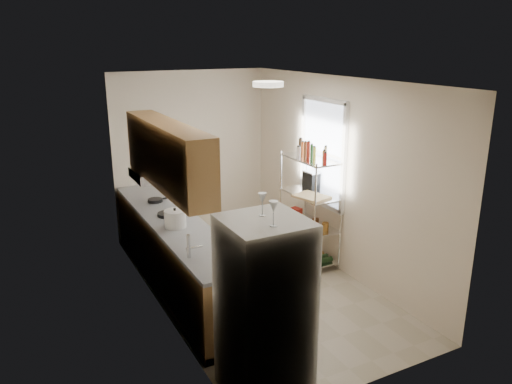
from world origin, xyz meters
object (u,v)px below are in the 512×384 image
(rice_cooker, at_px, (175,219))
(frying_pan_large, at_px, (167,214))
(refrigerator, at_px, (264,309))
(cutting_board, at_px, (312,197))
(espresso_machine, at_px, (311,180))

(rice_cooker, relative_size, frying_pan_large, 1.04)
(refrigerator, height_order, cutting_board, refrigerator)
(refrigerator, xyz_separation_m, espresso_machine, (1.99, 2.30, 0.32))
(rice_cooker, distance_m, cutting_board, 1.88)
(cutting_board, bearing_deg, frying_pan_large, 164.97)
(frying_pan_large, bearing_deg, espresso_machine, 12.39)
(refrigerator, distance_m, espresso_machine, 3.06)
(refrigerator, bearing_deg, frying_pan_large, 91.49)
(refrigerator, relative_size, frying_pan_large, 6.65)
(espresso_machine, bearing_deg, frying_pan_large, 170.60)
(rice_cooker, relative_size, cutting_board, 0.59)
(refrigerator, bearing_deg, cutting_board, 47.75)
(cutting_board, xyz_separation_m, espresso_machine, (0.21, 0.33, 0.12))
(refrigerator, relative_size, espresso_machine, 6.26)
(cutting_board, bearing_deg, refrigerator, -132.25)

